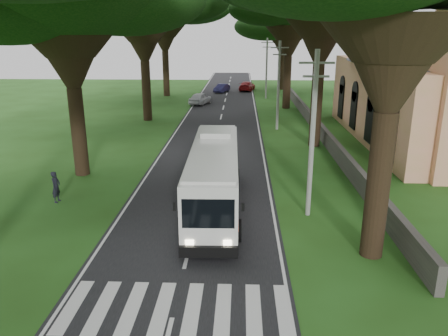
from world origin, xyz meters
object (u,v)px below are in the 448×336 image
(pole_far, at_px, (267,67))
(distant_car_b, at_px, (222,88))
(church, at_px, (439,82))
(pedestrian, at_px, (56,187))
(coach_bus, at_px, (214,176))
(distant_car_c, at_px, (247,86))
(pole_near, at_px, (313,133))
(pole_mid, at_px, (278,84))
(distant_car_a, at_px, (200,98))

(pole_far, distance_m, distant_car_b, 9.38)
(church, bearing_deg, pedestrian, -150.74)
(coach_bus, distance_m, distant_car_c, 47.42)
(pole_near, relative_size, distant_car_b, 2.15)
(pole_mid, distance_m, distant_car_a, 17.06)
(pole_far, bearing_deg, pole_near, -90.00)
(church, bearing_deg, pole_far, 116.82)
(pole_mid, relative_size, distant_car_c, 1.66)
(coach_bus, xyz_separation_m, distant_car_a, (-3.80, 33.70, -1.00))
(church, xyz_separation_m, pole_far, (-12.36, 24.45, -0.73))
(distant_car_a, bearing_deg, pedestrian, 99.15)
(pole_near, relative_size, pole_far, 1.00)
(pole_near, xyz_separation_m, pole_far, (0.00, 40.00, 0.00))
(pole_near, xyz_separation_m, distant_car_a, (-8.50, 34.39, -3.41))
(pole_mid, xyz_separation_m, pedestrian, (-13.18, -18.77, -3.33))
(pole_near, height_order, pole_far, same)
(distant_car_a, height_order, pedestrian, pedestrian)
(pole_near, xyz_separation_m, distant_car_b, (-6.30, 45.98, -3.54))
(distant_car_b, bearing_deg, distant_car_c, 48.47)
(church, xyz_separation_m, pole_near, (-12.36, -15.55, -0.73))
(pole_mid, height_order, pole_far, same)
(coach_bus, xyz_separation_m, distant_car_c, (2.20, 47.36, -1.04))
(pole_far, relative_size, distant_car_b, 2.15)
(distant_car_b, bearing_deg, pole_mid, -56.49)
(pole_mid, bearing_deg, pole_far, 90.00)
(coach_bus, bearing_deg, pedestrian, 175.29)
(coach_bus, height_order, distant_car_b, coach_bus)
(church, bearing_deg, pole_near, -128.50)
(church, relative_size, coach_bus, 2.15)
(pole_far, xyz_separation_m, pedestrian, (-13.18, -38.77, -3.33))
(distant_car_a, distance_m, distant_car_c, 14.92)
(distant_car_a, relative_size, distant_car_c, 0.90)
(church, distance_m, distant_car_b, 35.96)
(coach_bus, bearing_deg, distant_car_c, 86.25)
(pedestrian, bearing_deg, distant_car_a, -1.37)
(pole_mid, xyz_separation_m, coach_bus, (-4.70, -19.30, -2.41))
(church, relative_size, pedestrian, 14.16)
(pole_mid, height_order, coach_bus, pole_mid)
(pole_mid, relative_size, distant_car_a, 1.85)
(pole_far, distance_m, pedestrian, 41.08)
(pole_mid, bearing_deg, distant_car_a, 120.56)
(distant_car_b, bearing_deg, pole_near, -62.32)
(distant_car_a, bearing_deg, distant_car_b, -83.56)
(pedestrian, bearing_deg, coach_bus, -86.95)
(pole_mid, bearing_deg, distant_car_b, 103.63)
(pole_far, xyz_separation_m, distant_car_b, (-6.30, 5.98, -3.54))
(pole_near, distance_m, pole_far, 40.00)
(pole_near, relative_size, pole_mid, 1.00)
(distant_car_a, bearing_deg, pole_mid, 137.75)
(pole_far, bearing_deg, church, -63.18)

